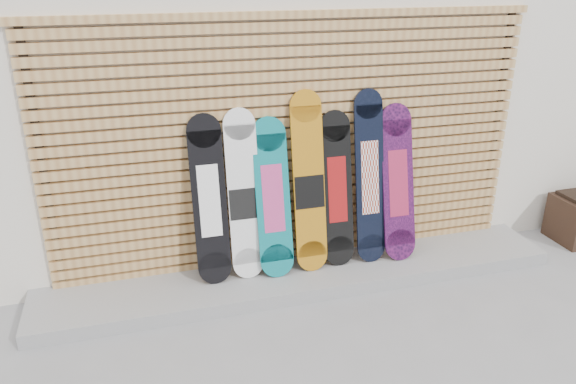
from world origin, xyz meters
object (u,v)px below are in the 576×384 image
object	(u,v)px
snowboard_3	(309,184)
snowboard_5	(370,178)
snowboard_2	(273,198)
snowboard_1	(244,197)
snowboard_6	(398,183)
snowboard_0	(209,201)
snowboard_4	(337,190)

from	to	relation	value
snowboard_3	snowboard_5	xyz separation A→B (m)	(0.56, 0.00, -0.00)
snowboard_2	snowboard_3	xyz separation A→B (m)	(0.32, 0.01, 0.09)
snowboard_1	snowboard_6	bearing A→B (deg)	-1.62
snowboard_0	snowboard_6	size ratio (longest dim) A/B	1.02
snowboard_3	snowboard_6	size ratio (longest dim) A/B	1.12
snowboard_6	snowboard_3	bearing A→B (deg)	178.62
snowboard_0	snowboard_6	bearing A→B (deg)	-1.15
snowboard_2	snowboard_4	bearing A→B (deg)	2.06
snowboard_4	snowboard_2	bearing A→B (deg)	-177.94
snowboard_0	snowboard_1	xyz separation A→B (m)	(0.29, 0.01, 0.00)
snowboard_4	snowboard_5	world-z (taller)	snowboard_5
snowboard_0	snowboard_2	xyz separation A→B (m)	(0.53, -0.02, -0.03)
snowboard_4	snowboard_0	bearing A→B (deg)	180.00
snowboard_3	snowboard_5	world-z (taller)	snowboard_3
snowboard_2	snowboard_5	world-z (taller)	snowboard_5
snowboard_2	snowboard_6	size ratio (longest dim) A/B	0.97
snowboard_4	snowboard_5	size ratio (longest dim) A/B	0.89
snowboard_4	snowboard_5	xyz separation A→B (m)	(0.30, -0.01, 0.08)
snowboard_3	snowboard_5	bearing A→B (deg)	0.49
snowboard_0	snowboard_1	size ratio (longest dim) A/B	0.98
snowboard_1	snowboard_5	bearing A→B (deg)	-0.74
snowboard_1	snowboard_2	world-z (taller)	snowboard_1
snowboard_0	snowboard_5	xyz separation A→B (m)	(1.42, -0.01, 0.06)
snowboard_0	snowboard_3	bearing A→B (deg)	-0.92
snowboard_0	snowboard_2	world-z (taller)	snowboard_0
snowboard_1	snowboard_4	bearing A→B (deg)	-0.39
snowboard_6	snowboard_2	bearing A→B (deg)	179.37
snowboard_0	snowboard_3	xyz separation A→B (m)	(0.86, -0.01, 0.06)
snowboard_1	snowboard_2	size ratio (longest dim) A/B	1.07
snowboard_2	snowboard_0	bearing A→B (deg)	177.74
snowboard_0	snowboard_1	world-z (taller)	snowboard_1
snowboard_5	snowboard_6	bearing A→B (deg)	-5.31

